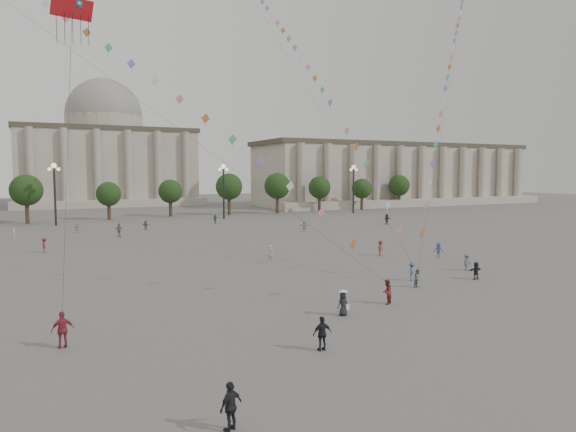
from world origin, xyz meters
name	(u,v)px	position (x,y,z in m)	size (l,w,h in m)	color
ground	(361,323)	(0.00, 0.00, 0.00)	(360.00, 360.00, 0.00)	#575552
hall_east	(396,174)	(75.00, 93.89, 8.43)	(84.00, 26.22, 17.20)	#A59B8A
hall_central	(106,154)	(0.00, 129.22, 14.23)	(48.30, 34.30, 35.50)	#A59B8A
tree_row	(138,191)	(0.00, 78.00, 5.39)	(137.12, 5.12, 8.00)	#36291B
lamp_post_mid_west	(54,182)	(-15.00, 70.00, 7.35)	(2.00, 0.90, 10.65)	#262628
lamp_post_mid_east	(224,181)	(15.00, 70.00, 7.35)	(2.00, 0.90, 10.65)	#262628
lamp_post_far_east	(354,180)	(45.00, 70.00, 7.35)	(2.00, 0.90, 10.65)	#262628
person_crowd_0	(215,219)	(10.51, 61.53, 0.84)	(0.98, 0.41, 1.67)	#38537E
person_crowd_3	(476,271)	(15.91, 6.34, 0.75)	(1.39, 0.44, 1.49)	black
person_crowd_4	(77,228)	(-12.48, 57.68, 0.74)	(1.38, 0.44, 1.48)	#BBBBB6
person_crowd_6	(467,262)	(18.12, 9.56, 0.80)	(1.03, 0.59, 1.60)	slate
person_crowd_7	(304,226)	(19.13, 43.96, 0.82)	(1.53, 0.49, 1.65)	#B8B7B3
person_crowd_8	(381,248)	(15.98, 20.02, 0.85)	(1.10, 0.63, 1.71)	maroon
person_crowd_9	(387,219)	(37.06, 47.14, 0.91)	(1.68, 0.54, 1.82)	black
person_crowd_10	(14,233)	(-20.66, 53.55, 0.74)	(0.54, 0.36, 1.49)	silver
person_crowd_12	(146,225)	(-2.43, 56.72, 0.77)	(1.43, 0.45, 1.54)	#5C5C61
person_crowd_13	(271,253)	(3.82, 22.17, 0.83)	(0.61, 0.40, 1.67)	#B2B3AE
person_crowd_14	(439,250)	(20.92, 16.43, 0.80)	(1.04, 0.60, 1.60)	#324871
person_crowd_16	(119,230)	(-7.44, 49.54, 0.96)	(1.12, 0.47, 1.92)	slate
person_crowd_17	(44,245)	(-17.03, 38.50, 0.84)	(1.09, 0.62, 1.68)	maroon
tourist_0	(63,330)	(-16.47, 3.03, 0.96)	(1.13, 0.47, 1.93)	maroon
tourist_1	(322,334)	(-4.54, -3.19, 0.89)	(1.04, 0.43, 1.78)	black
tourist_4	(231,406)	(-11.48, -8.87, 0.89)	(1.04, 0.44, 1.78)	black
kite_flyer_0	(387,292)	(4.10, 2.96, 0.86)	(0.83, 0.65, 1.71)	maroon
kite_flyer_1	(412,271)	(10.68, 8.30, 0.79)	(1.02, 0.58, 1.57)	#3A5782
kite_flyer_2	(418,278)	(9.44, 6.10, 0.74)	(0.72, 0.56, 1.48)	slate
hat_person	(343,303)	(-0.16, 1.83, 0.82)	(0.79, 0.60, 1.69)	black
dragon_kite	(72,24)	(-15.36, 5.13, 17.08)	(2.26, 1.61, 16.90)	#AD1217
kite_train_west	(27,0)	(-17.66, 29.37, 25.06)	(41.30, 49.45, 78.70)	#3F3F3F
kite_train_mid	(286,41)	(11.58, 34.68, 25.74)	(2.44, 49.51, 67.29)	#3F3F3F
kite_train_east	(452,58)	(29.28, 24.09, 23.14)	(37.39, 33.46, 64.62)	#3F3F3F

